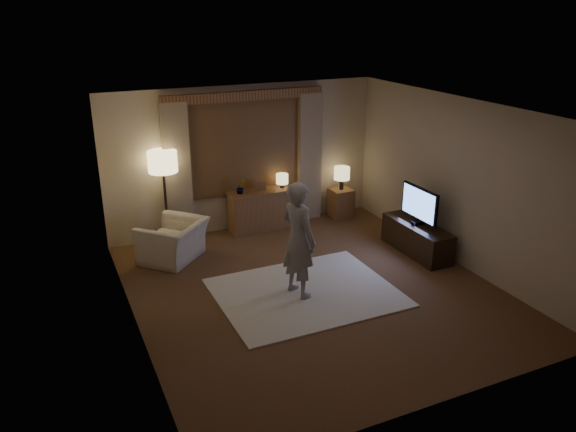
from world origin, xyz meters
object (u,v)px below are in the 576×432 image
sideboard (262,211)px  person (299,239)px  armchair (173,241)px  tv_stand (417,238)px  side_table (341,203)px

sideboard → person: size_ratio=0.72×
armchair → tv_stand: (3.73, -1.41, -0.07)m
side_table → sideboard: bearing=178.2°
side_table → person: person is taller
side_table → tv_stand: side_table is taller
person → side_table: bearing=-55.0°
sideboard → armchair: sideboard is taller
person → tv_stand: bearing=-93.1°
tv_stand → person: bearing=-168.3°
side_table → armchair: bearing=-170.3°
tv_stand → person: size_ratio=0.84×
armchair → sideboard: bearing=154.8°
sideboard → person: bearing=-100.7°
armchair → side_table: 3.47m
sideboard → armchair: 1.91m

